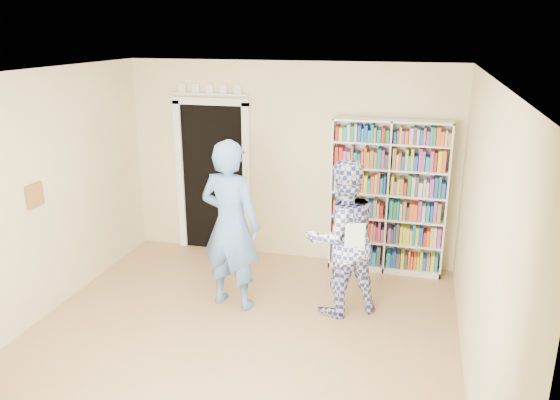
# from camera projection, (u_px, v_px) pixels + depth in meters

# --- Properties ---
(floor) EXTENTS (5.00, 5.00, 0.00)m
(floor) POSITION_uv_depth(u_px,v_px,m) (230.00, 350.00, 5.49)
(floor) COLOR #A98352
(floor) RESTS_ON ground
(ceiling) EXTENTS (5.00, 5.00, 0.00)m
(ceiling) POSITION_uv_depth(u_px,v_px,m) (222.00, 76.00, 4.68)
(ceiling) COLOR white
(ceiling) RESTS_ON wall_back
(wall_back) EXTENTS (4.50, 0.00, 4.50)m
(wall_back) POSITION_uv_depth(u_px,v_px,m) (289.00, 163.00, 7.40)
(wall_back) COLOR #F6E5AA
(wall_back) RESTS_ON floor
(wall_left) EXTENTS (0.00, 5.00, 5.00)m
(wall_left) POSITION_uv_depth(u_px,v_px,m) (21.00, 205.00, 5.62)
(wall_left) COLOR #F6E5AA
(wall_left) RESTS_ON floor
(wall_right) EXTENTS (0.00, 5.00, 5.00)m
(wall_right) POSITION_uv_depth(u_px,v_px,m) (481.00, 247.00, 4.55)
(wall_right) COLOR #F6E5AA
(wall_right) RESTS_ON floor
(bookshelf) EXTENTS (1.47, 0.28, 2.02)m
(bookshelf) POSITION_uv_depth(u_px,v_px,m) (388.00, 197.00, 7.03)
(bookshelf) COLOR white
(bookshelf) RESTS_ON floor
(doorway) EXTENTS (1.10, 0.08, 2.43)m
(doorway) POSITION_uv_depth(u_px,v_px,m) (213.00, 170.00, 7.69)
(doorway) COLOR black
(doorway) RESTS_ON floor
(wall_art) EXTENTS (0.03, 0.25, 0.25)m
(wall_art) POSITION_uv_depth(u_px,v_px,m) (35.00, 195.00, 5.79)
(wall_art) COLOR brown
(wall_art) RESTS_ON wall_left
(man_blue) EXTENTS (0.79, 0.59, 1.97)m
(man_blue) POSITION_uv_depth(u_px,v_px,m) (231.00, 225.00, 6.12)
(man_blue) COLOR #557FBD
(man_blue) RESTS_ON floor
(man_plaid) EXTENTS (1.09, 1.03, 1.77)m
(man_plaid) POSITION_uv_depth(u_px,v_px,m) (342.00, 238.00, 6.01)
(man_plaid) COLOR #323B9B
(man_plaid) RESTS_ON floor
(paper_sheet) EXTENTS (0.21, 0.06, 0.30)m
(paper_sheet) POSITION_uv_depth(u_px,v_px,m) (355.00, 237.00, 5.71)
(paper_sheet) COLOR white
(paper_sheet) RESTS_ON man_plaid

